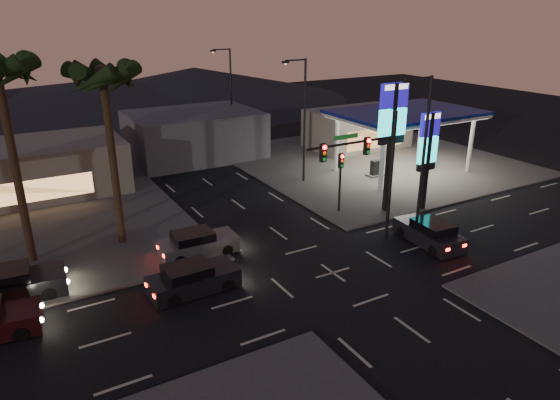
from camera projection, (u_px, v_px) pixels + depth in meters
ground at (333, 273)px, 27.09m from camera, size 140.00×140.00×0.00m
corner_lot_ne at (372, 161)px, 47.53m from camera, size 24.00×24.00×0.12m
gas_station at (406, 115)px, 42.52m from camera, size 12.20×8.20×5.47m
convenience_store at (357, 129)px, 51.84m from camera, size 10.00×6.00×4.00m
pylon_sign_tall at (392, 122)px, 33.28m from camera, size 2.20×0.35×9.00m
pylon_sign_short at (428, 146)px, 34.24m from camera, size 1.60×0.35×7.00m
traffic_signal_mast at (369, 162)px, 28.62m from camera, size 6.10×0.39×8.00m
pedestal_signal at (340, 173)px, 34.30m from camera, size 0.32×0.39×4.30m
streetlight_near at (422, 151)px, 29.07m from camera, size 2.14×0.25×10.00m
streetlight_mid at (303, 114)px, 39.62m from camera, size 2.14×0.25×10.00m
streetlight_far at (229, 92)px, 50.99m from camera, size 2.14×0.25×10.00m
palm_a at (104, 87)px, 27.30m from camera, size 4.41×4.41×10.86m
building_far_west at (13, 172)px, 37.72m from camera, size 16.00×8.00×4.00m
building_far_mid at (194, 135)px, 48.36m from camera, size 12.00×9.00×4.40m
hill_right at (195, 83)px, 81.93m from camera, size 50.00×50.00×5.00m
hill_center at (101, 93)px, 75.11m from camera, size 60.00×60.00×4.00m
car_lane_a_front at (192, 279)px, 25.05m from camera, size 4.68×2.09×1.50m
car_lane_b_front at (197, 244)px, 28.89m from camera, size 4.64×2.06×1.49m
car_lane_b_mid at (10, 286)px, 24.30m from camera, size 5.20×2.42×1.66m
suv_station at (430, 233)px, 30.25m from camera, size 2.31×4.75×1.53m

